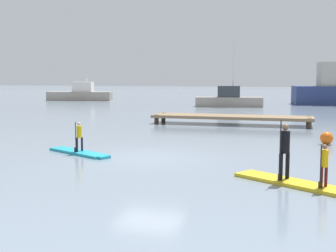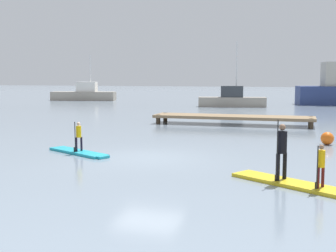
# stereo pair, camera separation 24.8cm
# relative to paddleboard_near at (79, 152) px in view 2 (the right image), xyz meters

# --- Properties ---
(ground_plane) EXTENTS (240.00, 240.00, 0.00)m
(ground_plane) POSITION_rel_paddleboard_near_xyz_m (2.89, 0.01, -0.05)
(ground_plane) COLOR gray
(paddleboard_near) EXTENTS (3.17, 2.04, 0.10)m
(paddleboard_near) POSITION_rel_paddleboard_near_xyz_m (0.00, 0.00, 0.00)
(paddleboard_near) COLOR #1E9EB2
(paddleboard_near) RESTS_ON ground
(paddler_child_solo) EXTENTS (0.27, 0.37, 1.17)m
(paddler_child_solo) POSITION_rel_paddleboard_near_xyz_m (-0.00, -0.01, 0.70)
(paddler_child_solo) COLOR black
(paddler_child_solo) RESTS_ON paddleboard_near
(paddleboard_far) EXTENTS (3.48, 2.56, 0.10)m
(paddleboard_far) POSITION_rel_paddleboard_near_xyz_m (8.16, -3.00, 0.00)
(paddleboard_far) COLOR gold
(paddleboard_far) RESTS_ON ground
(paddler_adult) EXTENTS (0.39, 0.44, 1.73)m
(paddler_adult) POSITION_rel_paddleboard_near_xyz_m (7.87, -2.82, 0.97)
(paddler_adult) COLOR black
(paddler_adult) RESTS_ON paddleboard_far
(paddler_child_front) EXTENTS (0.28, 0.35, 1.15)m
(paddler_child_front) POSITION_rel_paddleboard_near_xyz_m (8.91, -3.48, 0.70)
(paddler_child_front) COLOR #4C1419
(paddler_child_front) RESTS_ON paddleboard_far
(fishing_boat_green_midground) EXTENTS (6.87, 2.78, 6.50)m
(fishing_boat_green_midground) POSITION_rel_paddleboard_near_xyz_m (1.67, 29.39, 0.71)
(fishing_boat_green_midground) COLOR #9E9384
(fishing_boat_green_midground) RESTS_ON ground
(motor_boat_small_navy) EXTENTS (8.38, 3.59, 5.76)m
(motor_boat_small_navy) POSITION_rel_paddleboard_near_xyz_m (-18.32, 36.36, 0.75)
(motor_boat_small_navy) COLOR #9E9384
(motor_boat_small_navy) RESTS_ON ground
(floating_dock) EXTENTS (10.00, 2.18, 0.58)m
(floating_dock) POSITION_rel_paddleboard_near_xyz_m (4.26, 12.42, 0.43)
(floating_dock) COLOR #846B4C
(floating_dock) RESTS_ON ground
(mooring_buoy_near) EXTENTS (0.57, 0.57, 0.57)m
(mooring_buoy_near) POSITION_rel_paddleboard_near_xyz_m (9.53, 5.23, 0.24)
(mooring_buoy_near) COLOR orange
(mooring_buoy_near) RESTS_ON ground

